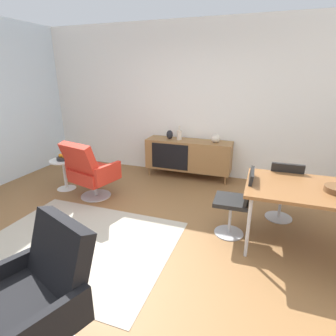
{
  "coord_description": "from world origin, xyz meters",
  "views": [
    {
      "loc": [
        1.18,
        -2.45,
        1.89
      ],
      "look_at": [
        0.21,
        0.28,
        0.88
      ],
      "focal_mm": 28.82,
      "sensor_mm": 36.0,
      "label": 1
    }
  ],
  "objects_px": {
    "sideboard": "(188,155)",
    "dining_chair_back_left": "(283,188)",
    "dining_chair_near_window": "(237,200)",
    "armchair_black_shell": "(40,291)",
    "side_table_round": "(64,171)",
    "vase_ceramic_small": "(216,139)",
    "fruit_bowl": "(63,158)",
    "vase_sculptural_dark": "(179,135)",
    "dining_table": "(324,193)",
    "vase_cobalt": "(170,135)",
    "lounge_chair_red": "(90,170)"
  },
  "relations": [
    {
      "from": "sideboard",
      "to": "dining_chair_back_left",
      "type": "bearing_deg",
      "value": -36.09
    },
    {
      "from": "dining_chair_near_window",
      "to": "armchair_black_shell",
      "type": "xyz_separation_m",
      "value": [
        -1.13,
        -1.91,
        -0.0
      ]
    },
    {
      "from": "armchair_black_shell",
      "to": "side_table_round",
      "type": "distance_m",
      "value": 2.99
    },
    {
      "from": "sideboard",
      "to": "vase_ceramic_small",
      "type": "relative_size",
      "value": 9.35
    },
    {
      "from": "side_table_round",
      "to": "fruit_bowl",
      "type": "bearing_deg",
      "value": -98.32
    },
    {
      "from": "dining_chair_near_window",
      "to": "armchair_black_shell",
      "type": "relative_size",
      "value": 0.9
    },
    {
      "from": "sideboard",
      "to": "fruit_bowl",
      "type": "xyz_separation_m",
      "value": [
        -1.84,
        -1.26,
        0.12
      ]
    },
    {
      "from": "dining_chair_back_left",
      "to": "fruit_bowl",
      "type": "bearing_deg",
      "value": -178.65
    },
    {
      "from": "vase_sculptural_dark",
      "to": "fruit_bowl",
      "type": "distance_m",
      "value": 2.1
    },
    {
      "from": "dining_table",
      "to": "dining_chair_near_window",
      "type": "distance_m",
      "value": 0.92
    },
    {
      "from": "dining_chair_back_left",
      "to": "vase_ceramic_small",
      "type": "bearing_deg",
      "value": 133.43
    },
    {
      "from": "vase_cobalt",
      "to": "side_table_round",
      "type": "relative_size",
      "value": 0.32
    },
    {
      "from": "vase_sculptural_dark",
      "to": "armchair_black_shell",
      "type": "xyz_separation_m",
      "value": [
        0.13,
        -3.65,
        -0.35
      ]
    },
    {
      "from": "vase_sculptural_dark",
      "to": "dining_chair_back_left",
      "type": "distance_m",
      "value": 2.18
    },
    {
      "from": "vase_ceramic_small",
      "to": "dining_chair_back_left",
      "type": "bearing_deg",
      "value": -46.57
    },
    {
      "from": "vase_sculptural_dark",
      "to": "lounge_chair_red",
      "type": "height_order",
      "value": "vase_sculptural_dark"
    },
    {
      "from": "vase_cobalt",
      "to": "vase_sculptural_dark",
      "type": "distance_m",
      "value": 0.19
    },
    {
      "from": "dining_chair_near_window",
      "to": "fruit_bowl",
      "type": "relative_size",
      "value": 4.28
    },
    {
      "from": "vase_cobalt",
      "to": "lounge_chair_red",
      "type": "xyz_separation_m",
      "value": [
        -0.82,
        -1.43,
        -0.34
      ]
    },
    {
      "from": "dining_chair_back_left",
      "to": "armchair_black_shell",
      "type": "height_order",
      "value": "armchair_black_shell"
    },
    {
      "from": "armchair_black_shell",
      "to": "dining_table",
      "type": "bearing_deg",
      "value": 43.38
    },
    {
      "from": "dining_chair_near_window",
      "to": "lounge_chair_red",
      "type": "height_order",
      "value": "lounge_chair_red"
    },
    {
      "from": "dining_chair_near_window",
      "to": "dining_chair_back_left",
      "type": "bearing_deg",
      "value": 45.9
    },
    {
      "from": "dining_chair_near_window",
      "to": "dining_chair_back_left",
      "type": "height_order",
      "value": "same"
    },
    {
      "from": "vase_ceramic_small",
      "to": "dining_chair_near_window",
      "type": "xyz_separation_m",
      "value": [
        0.58,
        -1.74,
        -0.32
      ]
    },
    {
      "from": "lounge_chair_red",
      "to": "side_table_round",
      "type": "bearing_deg",
      "value": 165.61
    },
    {
      "from": "sideboard",
      "to": "dining_chair_near_window",
      "type": "relative_size",
      "value": 1.87
    },
    {
      "from": "armchair_black_shell",
      "to": "vase_cobalt",
      "type": "bearing_deg",
      "value": 94.97
    },
    {
      "from": "sideboard",
      "to": "side_table_round",
      "type": "height_order",
      "value": "sideboard"
    },
    {
      "from": "sideboard",
      "to": "armchair_black_shell",
      "type": "distance_m",
      "value": 3.65
    },
    {
      "from": "lounge_chair_red",
      "to": "dining_table",
      "type": "bearing_deg",
      "value": -5.66
    },
    {
      "from": "dining_chair_back_left",
      "to": "vase_sculptural_dark",
      "type": "bearing_deg",
      "value": 146.75
    },
    {
      "from": "sideboard",
      "to": "vase_cobalt",
      "type": "bearing_deg",
      "value": 179.71
    },
    {
      "from": "vase_cobalt",
      "to": "dining_chair_back_left",
      "type": "height_order",
      "value": "vase_cobalt"
    },
    {
      "from": "vase_sculptural_dark",
      "to": "dining_chair_back_left",
      "type": "height_order",
      "value": "vase_sculptural_dark"
    },
    {
      "from": "lounge_chair_red",
      "to": "vase_sculptural_dark",
      "type": "bearing_deg",
      "value": 54.62
    },
    {
      "from": "sideboard",
      "to": "vase_ceramic_small",
      "type": "distance_m",
      "value": 0.61
    },
    {
      "from": "armchair_black_shell",
      "to": "lounge_chair_red",
      "type": "bearing_deg",
      "value": 117.13
    },
    {
      "from": "vase_ceramic_small",
      "to": "dining_chair_back_left",
      "type": "relative_size",
      "value": 0.2
    },
    {
      "from": "dining_chair_near_window",
      "to": "fruit_bowl",
      "type": "distance_m",
      "value": 2.96
    },
    {
      "from": "dining_table",
      "to": "dining_chair_back_left",
      "type": "relative_size",
      "value": 1.87
    },
    {
      "from": "vase_ceramic_small",
      "to": "dining_table",
      "type": "height_order",
      "value": "vase_ceramic_small"
    },
    {
      "from": "vase_cobalt",
      "to": "armchair_black_shell",
      "type": "height_order",
      "value": "armchair_black_shell"
    },
    {
      "from": "side_table_round",
      "to": "lounge_chair_red",
      "type": "bearing_deg",
      "value": -14.39
    },
    {
      "from": "vase_cobalt",
      "to": "sideboard",
      "type": "bearing_deg",
      "value": -0.29
    },
    {
      "from": "sideboard",
      "to": "dining_chair_back_left",
      "type": "relative_size",
      "value": 1.87
    },
    {
      "from": "lounge_chair_red",
      "to": "fruit_bowl",
      "type": "height_order",
      "value": "lounge_chair_red"
    },
    {
      "from": "vase_sculptural_dark",
      "to": "dining_chair_near_window",
      "type": "xyz_separation_m",
      "value": [
        1.26,
        -1.74,
        -0.35
      ]
    },
    {
      "from": "vase_cobalt",
      "to": "dining_chair_near_window",
      "type": "relative_size",
      "value": 0.2
    },
    {
      "from": "lounge_chair_red",
      "to": "dining_chair_near_window",
      "type": "bearing_deg",
      "value": -7.8
    }
  ]
}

